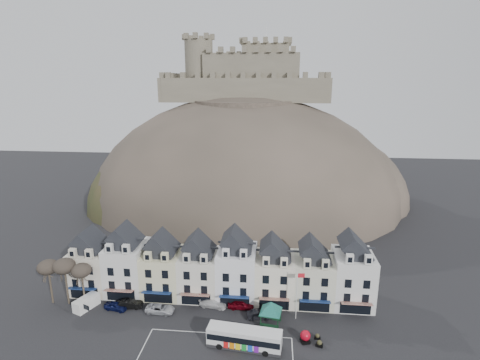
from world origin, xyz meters
name	(u,v)px	position (x,y,z in m)	size (l,w,h in m)	color
ground	(202,355)	(0.00, 0.00, 0.00)	(300.00, 300.00, 0.00)	black
coach_bay_markings	(217,350)	(2.00, 1.25, 0.00)	(22.00, 7.50, 0.01)	silver
townhouse_terrace	(219,268)	(0.15, 15.97, 5.30)	(54.40, 9.35, 11.80)	beige
castle_hill	(248,203)	(1.25, 68.95, 0.11)	(100.00, 76.00, 68.00)	#3C362E
castle	(248,74)	(0.51, 75.93, 40.19)	(50.20, 22.20, 22.00)	#655D4D
tree_left_far	(48,267)	(-29.00, 10.50, 6.90)	(3.61, 3.61, 8.24)	#352B21
tree_left_mid	(64,266)	(-26.00, 10.50, 7.24)	(3.78, 3.78, 8.64)	#352B21
tree_left_near	(81,271)	(-23.00, 10.50, 6.55)	(3.43, 3.43, 7.84)	#352B21
bus	(244,337)	(5.93, 2.27, 1.72)	(11.23, 3.82, 3.11)	#262628
bus_shelter	(271,307)	(9.69, 7.90, 3.30)	(6.61, 6.61, 4.25)	black
red_buoy	(305,336)	(14.97, 4.31, 0.99)	(1.56, 1.56, 1.93)	black
flagpole	(297,292)	(13.92, 10.01, 4.90)	(1.24, 0.22, 8.58)	silver
white_van	(86,303)	(-22.16, 9.50, 1.01)	(3.47, 4.81, 2.01)	white
planter_west	(319,344)	(17.00, 3.50, 0.51)	(1.17, 0.82, 1.06)	black
planter_east	(317,337)	(16.87, 5.17, 0.44)	(0.93, 0.64, 0.92)	black
car_navy	(116,306)	(-16.92, 9.50, 0.69)	(1.62, 4.02, 1.37)	#0B113B
car_black	(129,304)	(-14.80, 10.27, 0.75)	(1.59, 4.56, 1.50)	black
car_silver	(160,309)	(-9.11, 9.50, 0.68)	(2.26, 4.83, 1.36)	silver
car_white	(213,303)	(-0.40, 12.00, 0.70)	(1.96, 4.83, 1.40)	white
car_maroon	(241,304)	(4.48, 12.00, 0.78)	(1.83, 4.55, 1.55)	#610510
car_charcoal	(260,315)	(7.86, 9.50, 0.71)	(1.50, 4.31, 1.42)	black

